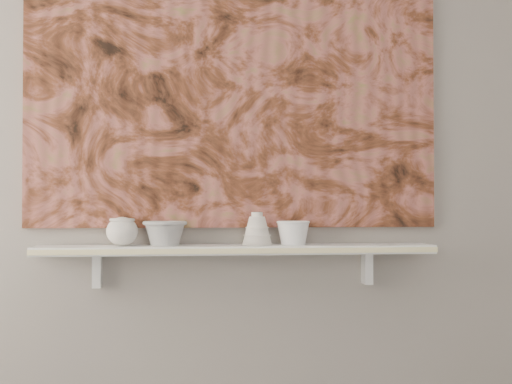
{
  "coord_description": "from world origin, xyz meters",
  "views": [
    {
      "loc": [
        -0.23,
        -1.0,
        1.07
      ],
      "look_at": [
        0.07,
        1.49,
        1.12
      ],
      "focal_mm": 50.0,
      "sensor_mm": 36.0,
      "label": 1
    }
  ],
  "objects": [
    {
      "name": "bowl_white",
      "position": [
        0.2,
        1.51,
        0.97
      ],
      "size": [
        0.14,
        0.14,
        0.09
      ],
      "primitive_type": null,
      "rotation": [
        0.0,
        0.0,
        0.16
      ],
      "color": "white",
      "rests_on": "shelf"
    },
    {
      "name": "bracket_left",
      "position": [
        -0.49,
        1.57,
        0.84
      ],
      "size": [
        0.03,
        0.06,
        0.12
      ],
      "primitive_type": "cube",
      "color": "silver",
      "rests_on": "wall_back"
    },
    {
      "name": "bracket_right",
      "position": [
        0.49,
        1.57,
        0.84
      ],
      "size": [
        0.03,
        0.06,
        0.12
      ],
      "primitive_type": "cube",
      "color": "silver",
      "rests_on": "wall_back"
    },
    {
      "name": "shelf_stripe",
      "position": [
        0.0,
        1.41,
        0.92
      ],
      "size": [
        1.4,
        0.01,
        0.02
      ],
      "primitive_type": "cube",
      "color": "beige",
      "rests_on": "shelf"
    },
    {
      "name": "house_motif",
      "position": [
        0.45,
        1.57,
        1.23
      ],
      "size": [
        0.09,
        0.0,
        0.08
      ],
      "primitive_type": "cube",
      "color": "black",
      "rests_on": "painting"
    },
    {
      "name": "painting",
      "position": [
        0.0,
        1.59,
        1.54
      ],
      "size": [
        1.5,
        0.02,
        1.1
      ],
      "primitive_type": "cube",
      "color": "brown",
      "rests_on": "wall_back"
    },
    {
      "name": "cup_cream",
      "position": [
        -0.4,
        1.51,
        0.98
      ],
      "size": [
        0.14,
        0.14,
        0.1
      ],
      "primitive_type": null,
      "rotation": [
        0.0,
        0.0,
        -0.35
      ],
      "color": "beige",
      "rests_on": "shelf"
    },
    {
      "name": "bell_vessel",
      "position": [
        0.07,
        1.51,
        0.99
      ],
      "size": [
        0.13,
        0.13,
        0.12
      ],
      "primitive_type": null,
      "rotation": [
        0.0,
        0.0,
        -0.21
      ],
      "color": "silver",
      "rests_on": "shelf"
    },
    {
      "name": "wall_back",
      "position": [
        0.0,
        1.6,
        1.35
      ],
      "size": [
        3.6,
        0.0,
        3.6
      ],
      "primitive_type": "plane",
      "rotation": [
        1.57,
        0.0,
        0.0
      ],
      "color": "gray",
      "rests_on": "floor"
    },
    {
      "name": "shelf",
      "position": [
        0.0,
        1.51,
        0.92
      ],
      "size": [
        1.4,
        0.18,
        0.03
      ],
      "primitive_type": "cube",
      "color": "silver",
      "rests_on": "wall_back"
    },
    {
      "name": "bowl_grey",
      "position": [
        -0.25,
        1.51,
        0.97
      ],
      "size": [
        0.2,
        0.2,
        0.09
      ],
      "primitive_type": null,
      "rotation": [
        0.0,
        0.0,
        -0.35
      ],
      "color": "gray",
      "rests_on": "shelf"
    }
  ]
}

